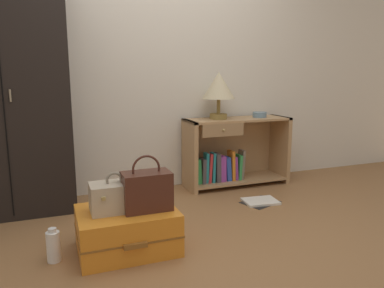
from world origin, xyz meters
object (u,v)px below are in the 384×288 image
open_book_on_floor (260,201)px  handbag (147,190)px  wardrobe (6,94)px  table_lamp (219,87)px  suitcase_large (127,230)px  bookshelf (232,153)px  bowl (260,115)px  train_case (115,197)px  bottle (53,246)px

open_book_on_floor → handbag: bearing=-156.0°
wardrobe → handbag: 1.45m
table_lamp → wardrobe: bearing=-178.2°
suitcase_large → wardrobe: bearing=125.9°
bookshelf → handbag: bookshelf is taller
bowl → open_book_on_floor: 0.95m
train_case → bottle: train_case is taller
suitcase_large → handbag: handbag is taller
bottle → bowl: bearing=26.8°
train_case → handbag: size_ratio=0.86×
suitcase_large → train_case: (-0.07, 0.01, 0.23)m
suitcase_large → bottle: bearing=178.9°
bookshelf → train_case: 1.70m
bowl → suitcase_large: (-1.58, -1.03, -0.57)m
wardrobe → bottle: 1.34m
bookshelf → bowl: bearing=-3.3°
open_book_on_floor → wardrobe: bearing=165.3°
train_case → open_book_on_floor: bearing=19.0°
table_lamp → open_book_on_floor: table_lamp is taller
table_lamp → train_case: 1.71m
handbag → bottle: (-0.57, 0.05, -0.30)m
table_lamp → bowl: (0.45, -0.02, -0.28)m
train_case → open_book_on_floor: train_case is taller
bookshelf → open_book_on_floor: (-0.00, -0.58, -0.32)m
bowl → open_book_on_floor: (-0.30, -0.56, -0.70)m
table_lamp → bowl: 0.53m
bottle → handbag: bearing=-5.1°
table_lamp → open_book_on_floor: bearing=-75.7°
wardrobe → bowl: (2.30, 0.03, -0.25)m
wardrobe → suitcase_large: wardrobe is taller
table_lamp → suitcase_large: size_ratio=0.73×
open_book_on_floor → bookshelf: bearing=89.6°
wardrobe → handbag: (0.84, -1.04, -0.57)m
table_lamp → handbag: table_lamp is taller
wardrobe → bowl: bearing=0.9°
bookshelf → bowl: 0.48m
suitcase_large → handbag: size_ratio=1.75×
wardrobe → handbag: size_ratio=5.44×
bowl → open_book_on_floor: bearing=-118.3°
handbag → bottle: bearing=174.9°
table_lamp → suitcase_large: table_lamp is taller
wardrobe → table_lamp: wardrobe is taller
train_case → handbag: (0.19, -0.05, 0.03)m
bowl → bottle: (-2.02, -1.02, -0.61)m
bookshelf → table_lamp: table_lamp is taller
suitcase_large → train_case: 0.24m
bookshelf → handbag: size_ratio=2.99×
wardrobe → open_book_on_floor: 2.27m
wardrobe → suitcase_large: size_ratio=3.10×
wardrobe → bottle: wardrobe is taller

